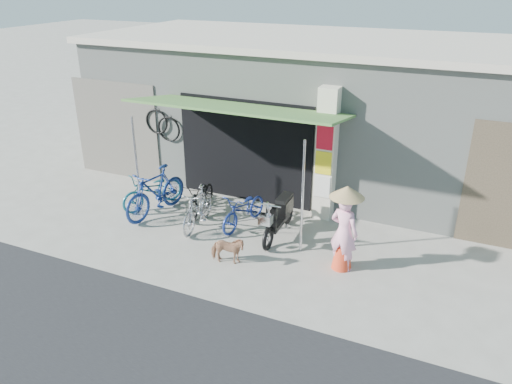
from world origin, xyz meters
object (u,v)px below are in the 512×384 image
at_px(bike_navy, 244,209).
at_px(street_dog, 227,250).
at_px(bike_silver, 198,208).
at_px(nun, 344,229).
at_px(bike_teal, 153,190).
at_px(bike_blue, 156,192).
at_px(moped, 279,216).
at_px(bike_black, 201,197).

xyz_separation_m(bike_navy, street_dog, (0.37, -1.53, -0.11)).
distance_m(bike_silver, nun, 3.37).
bearing_deg(bike_silver, bike_teal, 157.07).
height_order(bike_silver, bike_navy, bike_silver).
bearing_deg(nun, bike_blue, 8.64).
distance_m(street_dog, moped, 1.56).
xyz_separation_m(bike_teal, bike_navy, (2.41, -0.01, -0.02)).
bearing_deg(nun, bike_teal, 5.56).
xyz_separation_m(bike_silver, bike_navy, (0.91, 0.45, -0.06)).
relative_size(bike_black, nun, 0.89).
bearing_deg(bike_teal, nun, 13.88).
height_order(bike_black, street_dog, bike_black).
bearing_deg(bike_navy, bike_silver, -144.20).
bearing_deg(bike_silver, street_dog, -46.36).
distance_m(bike_black, nun, 3.77).
distance_m(bike_teal, street_dog, 3.18).
height_order(bike_teal, bike_navy, bike_teal).
relative_size(moped, nun, 1.04).
distance_m(bike_navy, nun, 2.59).
relative_size(bike_blue, bike_navy, 1.22).
xyz_separation_m(bike_black, bike_navy, (1.19, -0.19, 0.00)).
height_order(bike_blue, street_dog, bike_blue).
xyz_separation_m(bike_silver, moped, (1.77, 0.38, -0.00)).
height_order(bike_blue, bike_silver, bike_blue).
distance_m(bike_silver, moped, 1.81).
xyz_separation_m(bike_silver, street_dog, (1.28, -1.09, -0.17)).
bearing_deg(bike_blue, moped, 14.16).
distance_m(bike_black, bike_navy, 1.21).
distance_m(bike_teal, bike_black, 1.23).
relative_size(bike_blue, nun, 1.10).
xyz_separation_m(bike_blue, bike_black, (0.91, 0.48, -0.16)).
distance_m(bike_black, street_dog, 2.33).
bearing_deg(bike_black, bike_silver, -75.62).
bearing_deg(bike_silver, nun, -11.84).
bearing_deg(bike_silver, moped, 6.18).
height_order(bike_blue, nun, nun).
relative_size(street_dog, nun, 0.41).
bearing_deg(nun, bike_silver, 9.09).
bearing_deg(moped, street_dog, -110.22).
xyz_separation_m(street_dog, nun, (2.06, 0.75, 0.55)).
bearing_deg(bike_teal, bike_navy, 23.07).
distance_m(bike_blue, bike_black, 1.05).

